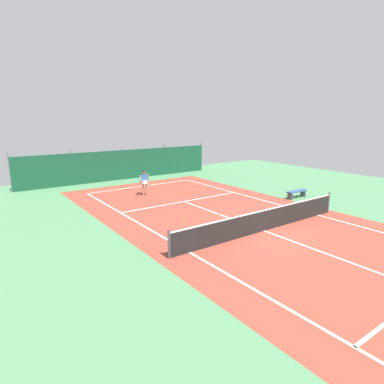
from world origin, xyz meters
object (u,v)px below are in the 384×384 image
(tennis_ball_near_player, at_px, (184,220))
(tennis_ball_by_sideline, at_px, (152,192))
(tennis_net, at_px, (264,220))
(tennis_player, at_px, (144,181))
(tennis_ball_midcourt, at_px, (292,208))
(courtside_bench, at_px, (297,192))

(tennis_ball_near_player, distance_m, tennis_ball_by_sideline, 6.63)
(tennis_net, xyz_separation_m, tennis_player, (-1.19, 9.21, 0.45))
(tennis_player, distance_m, tennis_ball_midcourt, 9.32)
(tennis_net, relative_size, tennis_ball_midcourt, 153.33)
(courtside_bench, bearing_deg, tennis_ball_midcourt, -147.74)
(tennis_ball_near_player, bearing_deg, tennis_player, 81.33)
(tennis_player, distance_m, courtside_bench, 9.77)
(tennis_ball_by_sideline, bearing_deg, tennis_ball_midcourt, -62.07)
(tennis_player, height_order, tennis_ball_by_sideline, tennis_player)
(tennis_net, distance_m, courtside_bench, 6.98)
(tennis_ball_midcourt, bearing_deg, tennis_ball_by_sideline, 117.93)
(tennis_ball_near_player, xyz_separation_m, tennis_ball_midcourt, (6.09, -1.85, 0.00))
(tennis_ball_near_player, bearing_deg, tennis_ball_midcourt, -16.90)
(tennis_net, bearing_deg, tennis_player, 97.36)
(tennis_ball_midcourt, distance_m, courtside_bench, 2.74)
(tennis_ball_midcourt, xyz_separation_m, tennis_ball_by_sideline, (-4.38, 8.26, 0.00))
(tennis_player, relative_size, tennis_ball_midcourt, 24.85)
(courtside_bench, bearing_deg, tennis_ball_by_sideline, 134.45)
(tennis_player, bearing_deg, tennis_ball_midcourt, 147.36)
(tennis_ball_near_player, relative_size, courtside_bench, 0.04)
(tennis_player, height_order, tennis_ball_midcourt, tennis_player)
(tennis_net, bearing_deg, tennis_ball_midcourt, 20.87)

